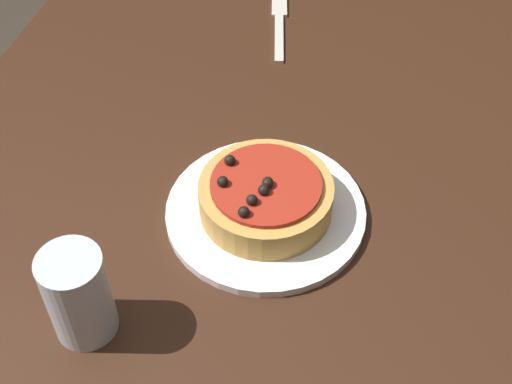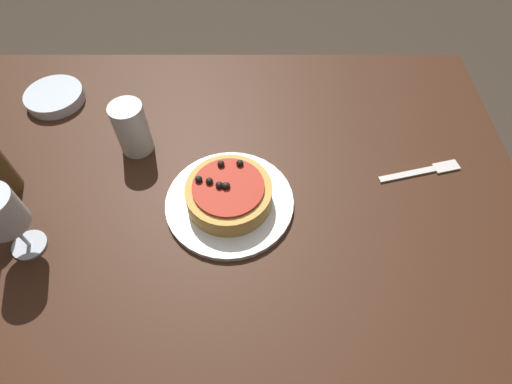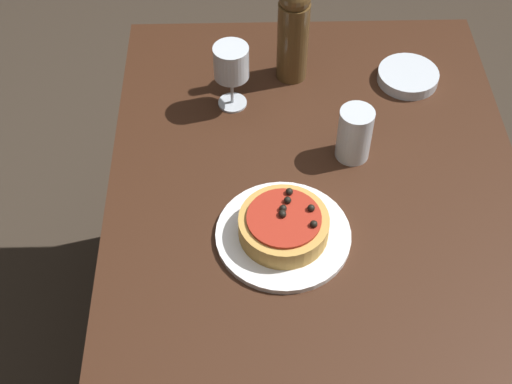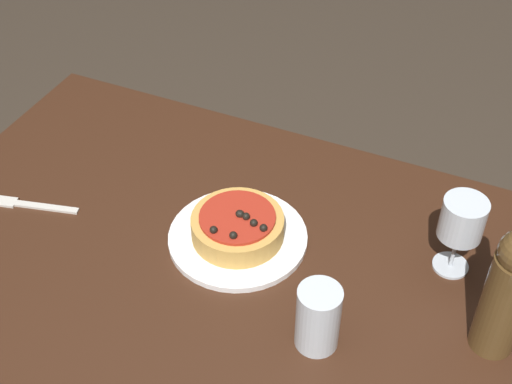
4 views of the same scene
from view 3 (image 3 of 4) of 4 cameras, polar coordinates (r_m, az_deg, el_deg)
name	(u,v)px [view 3 (image 3 of 4)]	position (r m, az deg, el deg)	size (l,w,h in m)	color
dining_table	(317,255)	(1.44, 4.93, -5.01)	(1.26, 0.83, 0.75)	#381E11
dinner_plate	(283,235)	(1.33, 2.19, -3.46)	(0.25, 0.25, 0.01)	white
pizza	(284,225)	(1.31, 2.24, -2.67)	(0.17, 0.17, 0.06)	gold
wine_glass	(231,64)	(1.51, -2.00, 10.17)	(0.08, 0.08, 0.15)	silver
wine_bottle	(293,28)	(1.57, 3.01, 12.97)	(0.07, 0.07, 0.31)	brown
water_cup	(355,134)	(1.44, 7.89, 4.62)	(0.07, 0.07, 0.12)	silver
side_bowl	(408,76)	(1.66, 12.06, 9.03)	(0.14, 0.14, 0.03)	silver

